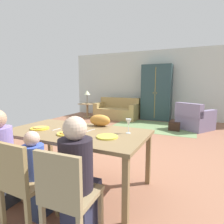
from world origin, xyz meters
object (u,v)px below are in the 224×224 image
Objects in this scene: dining_table at (76,136)px; plate_near_child at (67,133)px; cat at (100,120)px; armchair at (194,119)px; dining_chair_child at (22,179)px; armoire at (157,93)px; table_lamp at (87,93)px; dining_chair_woman at (67,193)px; person_child at (37,177)px; handbag at (174,127)px; wine_glass at (128,123)px; person_man at (3,161)px; side_table at (87,108)px; plate_near_man at (40,128)px; couch at (117,111)px; person_woman at (79,180)px; plate_near_woman at (107,137)px.

plate_near_child is (0.00, -0.18, 0.07)m from dining_table.
armchair is at bearing 67.37° from cat.
armoire is (-0.02, 6.13, 0.56)m from dining_chair_child.
table_lamp is (-4.11, 0.44, 0.69)m from armchair.
dining_chair_child is at bearing -180.00° from dining_chair_woman.
dining_chair_woman is at bearing -18.12° from person_child.
cat is at bearing -102.07° from handbag.
person_child reaches higher than dining_chair_woman.
dining_chair_child is at bearing -123.17° from wine_glass.
cat is (0.67, 1.09, 0.33)m from person_man.
handbag is at bearing -14.08° from side_table.
plate_near_man is 0.15× the size of couch.
armoire is (-0.02, 5.45, 0.28)m from plate_near_child.
wine_glass reaches higher than side_table.
cat is at bearing -55.51° from table_lamp.
wine_glass reaches higher than dining_chair_child.
table_lamp reaches higher than person_woman.
dining_table is at bearing 90.00° from plate_near_child.
armoire is at bearing 85.22° from person_man.
handbag is at bearing 73.39° from cat.
table_lamp is (-2.21, 5.28, 0.50)m from person_man.
cat is 5.11m from side_table.
couch is (-2.01, 5.71, -0.19)m from dining_chair_woman.
armchair reaches higher than dining_table.
plate_near_woman is 3.86m from handbag.
plate_near_man reaches higher than handbag.
dining_table is 0.53m from plate_near_woman.
person_man is 1.28× the size of dining_chair_child.
couch is (-1.48, 5.71, -0.19)m from dining_chair_child.
handbag is at bearing 84.93° from plate_near_woman.
cat is at bearing -55.51° from side_table.
table_lamp is (0.00, 0.00, 0.63)m from side_table.
plate_near_child is at bearing 90.11° from person_child.
wine_glass is 0.58× the size of handbag.
person_child is 1.06× the size of dining_chair_woman.
plate_near_man is 0.43× the size of side_table.
dining_chair_woman is at bearing -52.56° from plate_near_child.
person_man is 4.61m from handbag.
armoire reaches higher than plate_near_woman.
dining_chair_woman is (1.04, -0.74, -0.28)m from plate_near_man.
dining_table is 2.16× the size of dining_chair_child.
dining_table is 3.49× the size of table_lamp.
person_child is at bearing -0.57° from person_man.
side_table is (-2.88, 4.20, -0.47)m from cat.
person_woman is (-0.00, -0.58, -0.26)m from plate_near_woman.
table_lamp reaches higher than plate_near_man.
person_child is 2.89× the size of cat.
side_table is (-4.11, 0.44, 0.06)m from armchair.
armchair is (1.89, 4.27, -0.45)m from plate_near_man.
person_child is at bearing -179.43° from person_woman.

